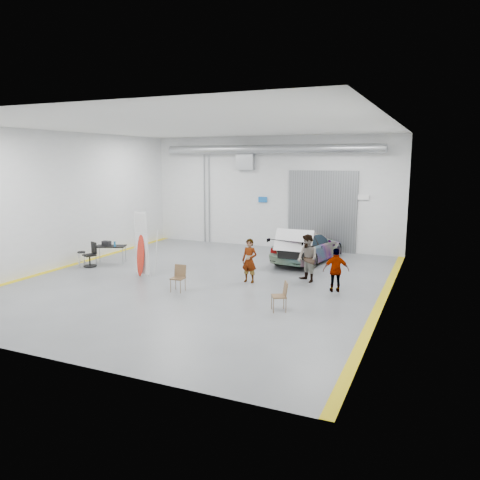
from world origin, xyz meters
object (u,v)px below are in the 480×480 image
at_px(folding_chair_far, 279,302).
at_px(shop_stool, 82,259).
at_px(person_c, 336,270).
at_px(surfboard_display, 142,249).
at_px(office_chair, 91,256).
at_px(folding_chair_near, 178,283).
at_px(person_a, 249,261).
at_px(sedan_car, 307,246).
at_px(work_table, 110,246).
at_px(person_b, 307,258).

xyz_separation_m(folding_chair_far, shop_stool, (-10.08, 2.27, 0.05)).
bearing_deg(person_c, surfboard_display, -13.33).
distance_m(shop_stool, office_chair, 0.41).
bearing_deg(surfboard_display, office_chair, -173.02).
relative_size(folding_chair_near, shop_stool, 1.35).
height_order(person_a, shop_stool, person_a).
distance_m(surfboard_display, office_chair, 3.31).
bearing_deg(person_a, shop_stool, -169.75).
distance_m(sedan_car, person_a, 4.74).
bearing_deg(office_chair, work_table, 88.29).
xyz_separation_m(sedan_car, office_chair, (-8.66, -4.96, -0.24)).
relative_size(person_b, office_chair, 1.74).
relative_size(person_a, office_chair, 1.60).
distance_m(sedan_car, person_c, 5.13).
relative_size(shop_stool, work_table, 0.48).
distance_m(person_a, work_table, 7.21).
relative_size(shop_stool, office_chair, 0.66).
bearing_deg(shop_stool, person_c, 3.42).
bearing_deg(folding_chair_near, folding_chair_far, -12.84).
height_order(surfboard_display, shop_stool, surfboard_display).
xyz_separation_m(work_table, office_chair, (-0.40, -0.83, -0.36)).
bearing_deg(folding_chair_far, work_table, -138.29).
distance_m(surfboard_display, folding_chair_near, 2.97).
bearing_deg(shop_stool, surfboard_display, -4.22).
relative_size(person_a, surfboard_display, 0.61).
xyz_separation_m(shop_stool, work_table, (0.67, 1.12, 0.48)).
bearing_deg(person_a, work_table, -178.20).
bearing_deg(person_b, sedan_car, 144.12).
distance_m(person_c, surfboard_display, 7.86).
bearing_deg(person_c, shop_stool, -16.70).
relative_size(person_c, folding_chair_far, 1.67).
bearing_deg(person_c, work_table, -22.51).
bearing_deg(sedan_car, folding_chair_far, 107.93).
relative_size(person_b, shop_stool, 2.65).
bearing_deg(work_table, surfboard_display, -26.16).
bearing_deg(sedan_car, surfboard_display, 54.38).
distance_m(person_b, surfboard_display, 6.74).
height_order(person_b, person_c, person_b).
bearing_deg(office_chair, folding_chair_far, 9.59).
xyz_separation_m(person_c, surfboard_display, (-7.80, -0.93, 0.34)).
distance_m(folding_chair_far, shop_stool, 10.33).
bearing_deg(surfboard_display, person_c, 23.35).
height_order(person_a, person_c, person_a).
xyz_separation_m(person_c, office_chair, (-11.00, -0.39, -0.33)).
bearing_deg(person_b, surfboard_display, -124.99).
xyz_separation_m(surfboard_display, folding_chair_far, (6.62, -2.01, -0.85)).
distance_m(person_b, folding_chair_near, 5.16).
height_order(person_c, folding_chair_near, person_c).
bearing_deg(folding_chair_near, person_c, 19.51).
relative_size(person_a, shop_stool, 2.43).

